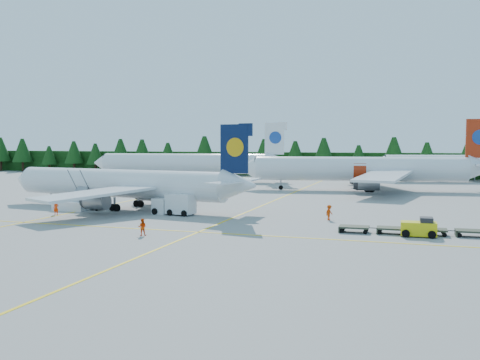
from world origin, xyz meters
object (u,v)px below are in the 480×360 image
(airstairs, at_px, (73,203))
(airliner_navy, at_px, (115,184))
(airliner_red, at_px, (355,169))
(service_truck, at_px, (174,204))
(baggage_tug, at_px, (420,228))

(airstairs, bearing_deg, airliner_navy, 42.75)
(airliner_red, height_order, service_truck, airliner_red)
(airliner_navy, relative_size, airstairs, 6.12)
(airliner_navy, relative_size, baggage_tug, 11.53)
(airstairs, bearing_deg, airliner_red, 52.86)
(airliner_navy, distance_m, airliner_red, 44.42)
(airliner_red, relative_size, service_truck, 8.01)
(airliner_red, xyz_separation_m, service_truck, (-16.92, -38.76, -2.52))
(airstairs, bearing_deg, baggage_tug, -7.82)
(airliner_navy, bearing_deg, service_truck, -10.91)
(service_truck, xyz_separation_m, baggage_tug, (27.29, -6.57, -0.41))
(airliner_navy, height_order, airliner_red, airliner_red)
(airliner_navy, bearing_deg, airstairs, -130.57)
(airliner_navy, relative_size, airliner_red, 0.85)
(baggage_tug, bearing_deg, airliner_navy, 163.35)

